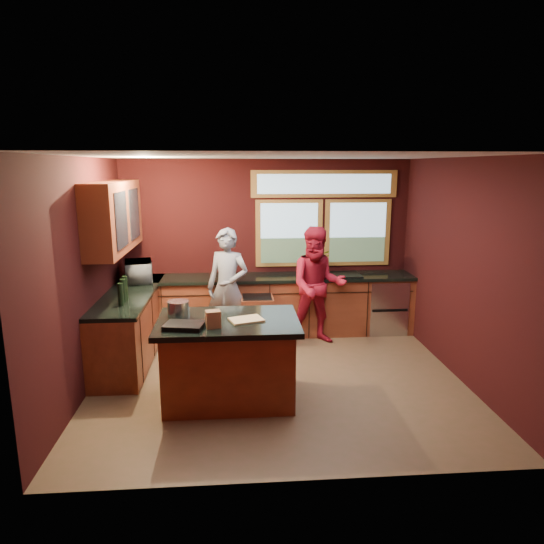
{
  "coord_description": "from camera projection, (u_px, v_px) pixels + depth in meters",
  "views": [
    {
      "loc": [
        -0.51,
        -5.58,
        2.6
      ],
      "look_at": [
        -0.04,
        0.4,
        1.28
      ],
      "focal_mm": 32.0,
      "sensor_mm": 36.0,
      "label": 1
    }
  ],
  "objects": [
    {
      "name": "stock_pot",
      "position": [
        179.0,
        309.0,
        5.4
      ],
      "size": [
        0.24,
        0.24,
        0.18
      ],
      "primitive_type": "cylinder",
      "color": "#BABABF",
      "rests_on": "island"
    },
    {
      "name": "floor",
      "position": [
        278.0,
        379.0,
        6.03
      ],
      "size": [
        4.5,
        4.5,
        0.0
      ],
      "primitive_type": "plane",
      "color": "brown",
      "rests_on": "ground"
    },
    {
      "name": "potted_plant",
      "position": [
        319.0,
        262.0,
        7.55
      ],
      "size": [
        0.35,
        0.31,
        0.39
      ],
      "primitive_type": "imported",
      "color": "#999999",
      "rests_on": "back_counter"
    },
    {
      "name": "left_counter",
      "position": [
        130.0,
        325.0,
        6.61
      ],
      "size": [
        0.64,
        2.3,
        0.93
      ],
      "color": "#5A2615",
      "rests_on": "floor"
    },
    {
      "name": "cutting_board",
      "position": [
        246.0,
        320.0,
        5.28
      ],
      "size": [
        0.41,
        0.35,
        0.02
      ],
      "primitive_type": "cube",
      "rotation": [
        0.0,
        0.0,
        0.32
      ],
      "color": "tan",
      "rests_on": "island"
    },
    {
      "name": "back_counter",
      "position": [
        281.0,
        305.0,
        7.6
      ],
      "size": [
        4.5,
        0.64,
        0.93
      ],
      "color": "#5A2615",
      "rests_on": "floor"
    },
    {
      "name": "island",
      "position": [
        229.0,
        359.0,
        5.42
      ],
      "size": [
        1.55,
        1.05,
        0.95
      ],
      "color": "#5A2615",
      "rests_on": "floor"
    },
    {
      "name": "microwave",
      "position": [
        139.0,
        271.0,
        7.09
      ],
      "size": [
        0.48,
        0.62,
        0.31
      ],
      "primitive_type": "imported",
      "rotation": [
        0.0,
        0.0,
        1.78
      ],
      "color": "#999999",
      "rests_on": "left_counter"
    },
    {
      "name": "person_red",
      "position": [
        317.0,
        286.0,
        7.11
      ],
      "size": [
        0.88,
        0.71,
        1.74
      ],
      "primitive_type": "imported",
      "rotation": [
        0.0,
        0.0,
        -0.06
      ],
      "color": "maroon",
      "rests_on": "floor"
    },
    {
      "name": "person_grey",
      "position": [
        228.0,
        288.0,
        7.01
      ],
      "size": [
        0.74,
        0.63,
        1.73
      ],
      "primitive_type": "imported",
      "rotation": [
        0.0,
        0.0,
        -0.41
      ],
      "color": "slate",
      "rests_on": "floor"
    },
    {
      "name": "black_tray",
      "position": [
        184.0,
        326.0,
        5.03
      ],
      "size": [
        0.45,
        0.35,
        0.05
      ],
      "primitive_type": "cube",
      "rotation": [
        0.0,
        0.0,
        -0.19
      ],
      "color": "black",
      "rests_on": "island"
    },
    {
      "name": "room_shell",
      "position": [
        227.0,
        233.0,
        5.91
      ],
      "size": [
        4.52,
        4.02,
        2.71
      ],
      "color": "black",
      "rests_on": "ground"
    },
    {
      "name": "paper_bag",
      "position": [
        213.0,
        319.0,
        5.04
      ],
      "size": [
        0.17,
        0.15,
        0.18
      ],
      "primitive_type": "cube",
      "rotation": [
        0.0,
        0.0,
        0.2
      ],
      "color": "brown",
      "rests_on": "island"
    },
    {
      "name": "paper_towel",
      "position": [
        322.0,
        266.0,
        7.52
      ],
      "size": [
        0.12,
        0.12,
        0.28
      ],
      "primitive_type": "cylinder",
      "color": "white",
      "rests_on": "back_counter"
    }
  ]
}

